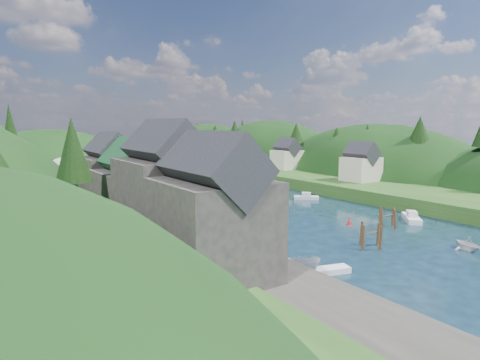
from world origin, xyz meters
TOP-DOWN VIEW (x-y plane):
  - ground at (0.00, 50.00)m, footprint 600.00×600.00m
  - hillside_right at (45.00, 75.00)m, footprint 36.00×245.56m
  - far_hills at (1.22, 174.01)m, footprint 103.00×68.00m
  - hill_trees at (0.52, 64.66)m, footprint 89.85×145.61m
  - quay_left at (-24.00, 20.00)m, footprint 12.00×110.00m
  - terrace_left_grass at (-31.00, 20.00)m, footprint 12.00×110.00m
  - quayside_buildings at (-26.00, 6.39)m, footprint 8.00×35.84m
  - boat_sheds at (-26.00, 39.00)m, footprint 7.00×21.00m
  - terrace_right at (25.00, 40.00)m, footprint 16.00×120.00m
  - right_bank_cottages at (28.00, 48.33)m, footprint 9.00×59.24m
  - piling_cluster_near at (-3.46, -4.12)m, footprint 3.26×3.03m
  - piling_cluster_far at (6.17, 0.47)m, footprint 2.97×2.79m
  - channel_buoy_near at (2.80, 4.38)m, footprint 0.70×0.70m
  - channel_buoy_far at (-0.16, 24.18)m, footprint 0.70×0.70m
  - moored_boats at (-0.32, 23.42)m, footprint 35.51×91.43m

SIDE VIEW (x-z plane):
  - far_hills at x=1.22m, z-range -32.80..11.20m
  - hillside_right at x=45.00m, z-range -31.41..16.59m
  - ground at x=0.00m, z-range 0.00..0.00m
  - channel_buoy_near at x=2.80m, z-range -0.07..1.03m
  - channel_buoy_far at x=-0.16m, z-range -0.07..1.03m
  - moored_boats at x=-0.32m, z-range -0.42..1.72m
  - quay_left at x=-24.00m, z-range 0.00..2.00m
  - piling_cluster_far at x=6.17m, z-range -0.57..2.78m
  - piling_cluster_near at x=-3.46m, z-range -0.57..2.86m
  - terrace_right at x=25.00m, z-range 0.00..2.40m
  - terrace_left_grass at x=-31.00m, z-range 0.00..2.50m
  - boat_sheds at x=-26.00m, z-range 1.52..9.02m
  - right_bank_cottages at x=28.00m, z-range 1.64..10.05m
  - quayside_buildings at x=-26.00m, z-range 0.64..13.54m
  - hill_trees at x=0.52m, z-range 4.88..17.19m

